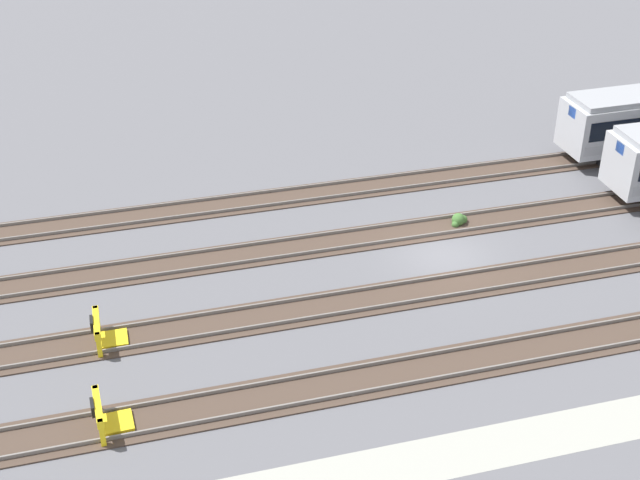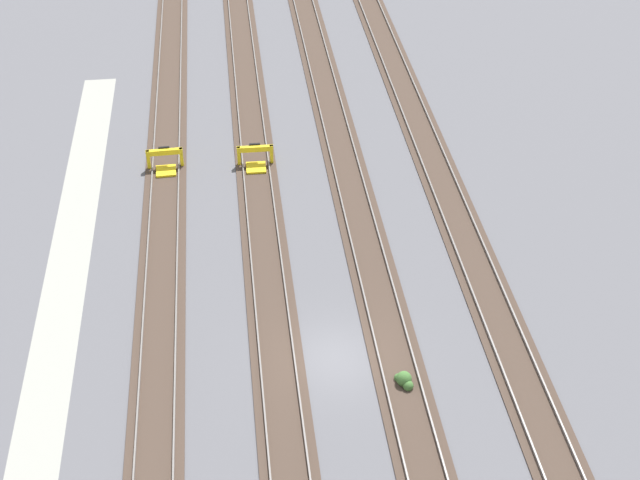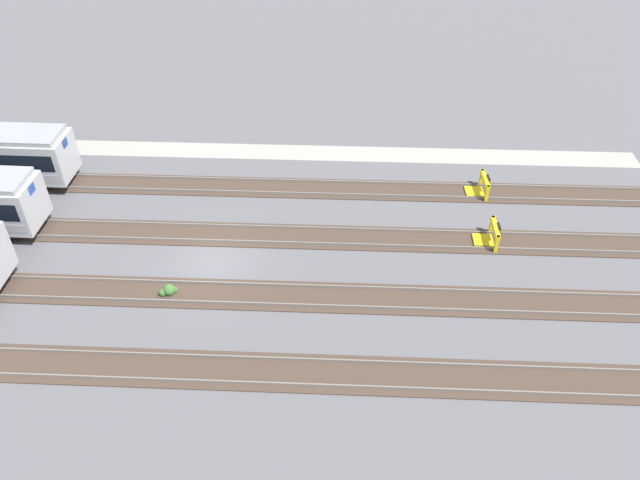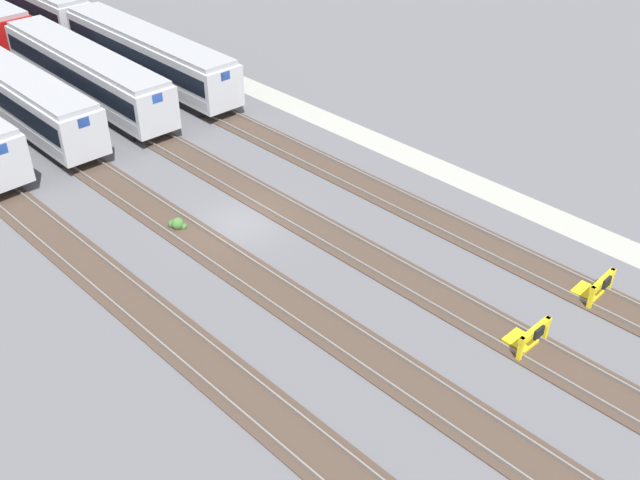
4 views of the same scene
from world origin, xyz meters
name	(u,v)px [view 3 (image 3 of 4)]	position (x,y,z in m)	size (l,w,h in m)	color
ground_plane	(213,263)	(0.00, 0.00, 0.00)	(400.00, 400.00, 0.00)	#5B5B60
service_walkway	(243,151)	(0.00, -11.88, 0.00)	(54.00, 2.00, 0.01)	#9E9E93
rail_track_nearest	(233,186)	(0.00, -7.42, 0.04)	(90.00, 2.23, 0.21)	#47382D
rail_track_near_inner	(220,234)	(0.00, -2.47, 0.04)	(90.00, 2.24, 0.21)	#47382D
rail_track_middle	(204,293)	(0.00, 2.47, 0.04)	(90.00, 2.24, 0.21)	#47382D
rail_track_far_inner	(183,369)	(0.00, 7.42, 0.04)	(90.00, 2.23, 0.21)	#47382D
bumper_stop_nearest_track	(480,186)	(-15.59, -7.41, 0.51)	(1.37, 2.01, 1.22)	yellow
bumper_stop_near_inner_track	(489,235)	(-15.35, -2.48, 0.51)	(1.35, 2.00, 1.22)	yellow
weed_clump	(168,290)	(1.82, 2.54, 0.24)	(0.92, 0.70, 0.64)	#427033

